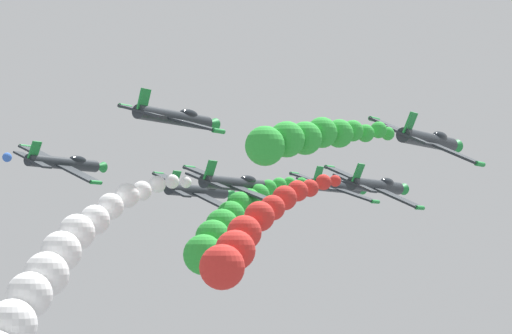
{
  "coord_description": "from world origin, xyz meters",
  "views": [
    {
      "loc": [
        50.79,
        -81.56,
        116.56
      ],
      "look_at": [
        0.0,
        0.0,
        123.68
      ],
      "focal_mm": 78.84,
      "sensor_mm": 36.0,
      "label": 1
    }
  ],
  "objects_px": {
    "airplane_right_inner": "(377,186)",
    "airplane_trailing": "(429,140)",
    "airplane_right_outer": "(64,163)",
    "airplane_lead": "(337,186)",
    "airplane_left_outer": "(236,184)",
    "airplane_left_inner": "(198,191)",
    "airplane_high_slot": "(175,117)"
  },
  "relations": [
    {
      "from": "airplane_trailing",
      "to": "airplane_high_slot",
      "type": "bearing_deg",
      "value": -155.88
    },
    {
      "from": "airplane_left_inner",
      "to": "airplane_lead",
      "type": "bearing_deg",
      "value": 45.16
    },
    {
      "from": "airplane_right_inner",
      "to": "airplane_trailing",
      "type": "distance_m",
      "value": 12.75
    },
    {
      "from": "airplane_trailing",
      "to": "airplane_high_slot",
      "type": "height_order",
      "value": "airplane_high_slot"
    },
    {
      "from": "airplane_high_slot",
      "to": "airplane_left_inner",
      "type": "bearing_deg",
      "value": 119.28
    },
    {
      "from": "airplane_high_slot",
      "to": "airplane_left_outer",
      "type": "bearing_deg",
      "value": 87.5
    },
    {
      "from": "airplane_left_outer",
      "to": "airplane_trailing",
      "type": "bearing_deg",
      "value": -0.62
    },
    {
      "from": "airplane_trailing",
      "to": "airplane_left_inner",
      "type": "bearing_deg",
      "value": 162.79
    },
    {
      "from": "airplane_right_outer",
      "to": "airplane_lead",
      "type": "bearing_deg",
      "value": 45.66
    },
    {
      "from": "airplane_lead",
      "to": "airplane_right_outer",
      "type": "bearing_deg",
      "value": -134.34
    },
    {
      "from": "airplane_left_inner",
      "to": "airplane_trailing",
      "type": "bearing_deg",
      "value": -17.21
    },
    {
      "from": "airplane_left_outer",
      "to": "airplane_high_slot",
      "type": "distance_m",
      "value": 9.4
    },
    {
      "from": "airplane_left_outer",
      "to": "airplane_right_inner",
      "type": "bearing_deg",
      "value": 45.32
    },
    {
      "from": "airplane_left_inner",
      "to": "airplane_trailing",
      "type": "height_order",
      "value": "airplane_trailing"
    },
    {
      "from": "airplane_lead",
      "to": "airplane_trailing",
      "type": "relative_size",
      "value": 1.0
    },
    {
      "from": "airplane_left_outer",
      "to": "airplane_right_outer",
      "type": "bearing_deg",
      "value": -177.29
    },
    {
      "from": "airplane_lead",
      "to": "airplane_right_outer",
      "type": "relative_size",
      "value": 1.0
    },
    {
      "from": "airplane_right_outer",
      "to": "airplane_high_slot",
      "type": "relative_size",
      "value": 1.0
    },
    {
      "from": "airplane_right_inner",
      "to": "airplane_lead",
      "type": "bearing_deg",
      "value": 133.77
    },
    {
      "from": "airplane_left_inner",
      "to": "airplane_right_inner",
      "type": "height_order",
      "value": "airplane_left_inner"
    },
    {
      "from": "airplane_left_inner",
      "to": "airplane_left_outer",
      "type": "relative_size",
      "value": 1.0
    },
    {
      "from": "airplane_right_inner",
      "to": "airplane_trailing",
      "type": "height_order",
      "value": "airplane_trailing"
    },
    {
      "from": "airplane_left_outer",
      "to": "airplane_left_inner",
      "type": "bearing_deg",
      "value": 139.35
    },
    {
      "from": "airplane_right_inner",
      "to": "airplane_right_outer",
      "type": "height_order",
      "value": "airplane_right_outer"
    },
    {
      "from": "airplane_lead",
      "to": "airplane_high_slot",
      "type": "xyz_separation_m",
      "value": [
        -0.46,
        -25.8,
        4.11
      ]
    },
    {
      "from": "airplane_left_inner",
      "to": "airplane_right_inner",
      "type": "relative_size",
      "value": 1.0
    },
    {
      "from": "airplane_left_outer",
      "to": "airplane_trailing",
      "type": "height_order",
      "value": "airplane_trailing"
    },
    {
      "from": "airplane_high_slot",
      "to": "airplane_lead",
      "type": "bearing_deg",
      "value": 88.99
    },
    {
      "from": "airplane_high_slot",
      "to": "airplane_trailing",
      "type": "bearing_deg",
      "value": 24.12
    },
    {
      "from": "airplane_left_outer",
      "to": "airplane_high_slot",
      "type": "relative_size",
      "value": 1.0
    },
    {
      "from": "airplane_trailing",
      "to": "airplane_right_outer",
      "type": "bearing_deg",
      "value": -178.92
    },
    {
      "from": "airplane_lead",
      "to": "airplane_left_inner",
      "type": "height_order",
      "value": "airplane_lead"
    }
  ]
}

